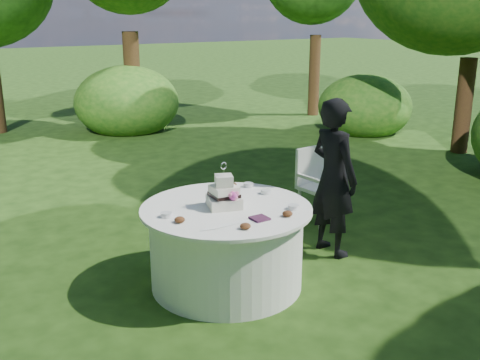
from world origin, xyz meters
name	(u,v)px	position (x,y,z in m)	size (l,w,h in m)	color
ground	(227,284)	(0.00, 0.00, 0.00)	(80.00, 80.00, 0.00)	#18330D
napkins	(260,218)	(0.07, -0.43, 0.78)	(0.14, 0.14, 0.02)	#471E3B
feather_plume	(225,225)	(-0.25, -0.39, 0.78)	(0.48, 0.07, 0.01)	white
guest	(334,178)	(1.32, 0.02, 0.83)	(0.60, 0.40, 1.65)	black
table	(226,246)	(0.00, 0.00, 0.39)	(1.56, 1.56, 0.77)	white
cake	(224,195)	(-0.01, 0.01, 0.88)	(0.36, 0.36, 0.42)	white
chair	(317,180)	(1.82, 0.83, 0.52)	(0.50, 0.49, 0.91)	silver
votives	(245,199)	(0.24, 0.05, 0.79)	(1.20, 0.88, 0.04)	silver
petal_cups	(236,210)	(0.00, -0.17, 0.79)	(1.00, 1.11, 0.05)	#562D16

